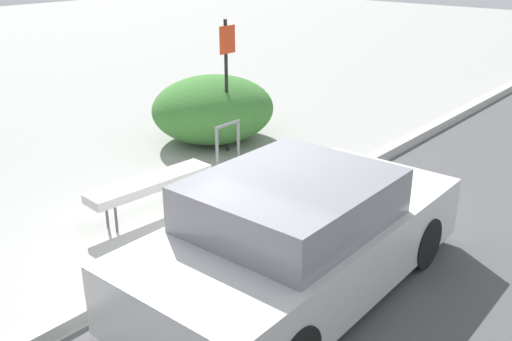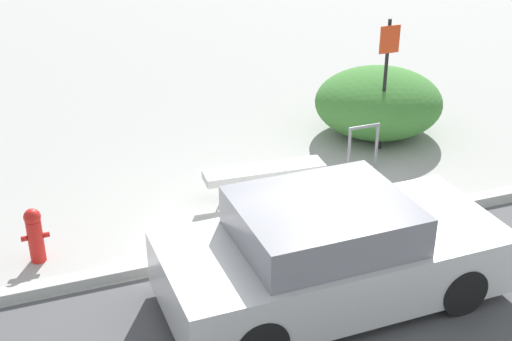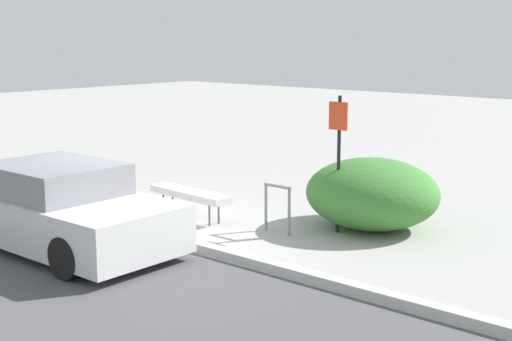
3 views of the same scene
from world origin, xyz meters
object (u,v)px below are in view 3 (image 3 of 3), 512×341
(bench, at_px, (190,194))
(bike_rack, at_px, (277,204))
(sign_post, at_px, (338,151))
(fire_hydrant, at_px, (56,177))
(parked_car_near, at_px, (60,209))

(bench, bearing_deg, bike_rack, 12.52)
(sign_post, height_order, fire_hydrant, sign_post)
(bike_rack, distance_m, sign_post, 1.34)
(bike_rack, xyz_separation_m, parked_car_near, (-1.98, -2.87, 0.12))
(bench, bearing_deg, sign_post, 24.68)
(fire_hydrant, relative_size, parked_car_near, 0.19)
(bench, distance_m, sign_post, 2.88)
(sign_post, xyz_separation_m, parked_car_near, (-2.72, -3.57, -0.77))
(parked_car_near, bearing_deg, bench, 85.22)
(bench, xyz_separation_m, bike_rack, (1.81, 0.28, 0.05))
(fire_hydrant, bearing_deg, sign_post, 14.41)
(bike_rack, height_order, fire_hydrant, bike_rack)
(bike_rack, bearing_deg, bench, -171.26)
(bike_rack, xyz_separation_m, fire_hydrant, (-5.20, -0.83, -0.09))
(bench, distance_m, fire_hydrant, 3.43)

